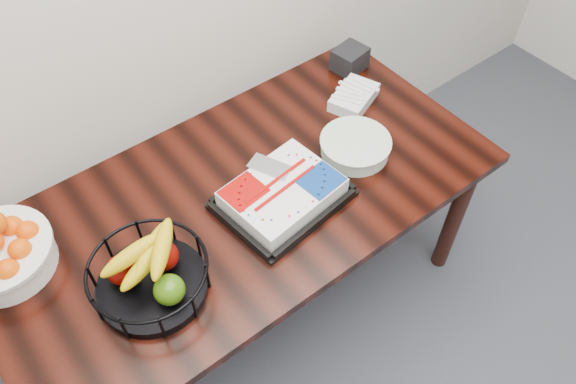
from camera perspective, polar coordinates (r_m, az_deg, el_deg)
table at (r=2.03m, az=-4.46°, el=-1.88°), size 1.80×0.90×0.75m
cake_tray at (r=1.91m, az=-0.56°, el=-0.21°), size 0.46×0.38×0.09m
fruit_basket at (r=1.73m, az=-13.91°, el=-8.21°), size 0.36×0.36×0.19m
plate_stack at (r=2.09m, az=6.84°, el=4.63°), size 0.26×0.26×0.06m
fork_bag at (r=2.30m, az=6.71°, el=9.59°), size 0.24×0.20×0.06m
napkin_box at (r=2.45m, az=6.29°, el=13.30°), size 0.15×0.14×0.10m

